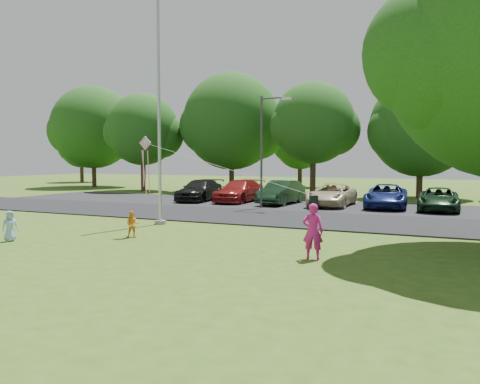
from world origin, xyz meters
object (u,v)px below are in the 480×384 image
at_px(street_lamp, 266,141).
at_px(woman, 313,231).
at_px(flagpole, 159,129).
at_px(child_yellow, 132,224).
at_px(trash_can, 314,203).
at_px(child_blue, 10,226).
at_px(kite, 150,156).

relative_size(street_lamp, woman, 4.00).
relative_size(flagpole, child_yellow, 10.27).
bearing_deg(flagpole, woman, -28.13).
distance_m(trash_can, woman, 12.76).
relative_size(child_yellow, child_blue, 0.91).
distance_m(flagpole, woman, 9.73).
relative_size(trash_can, kite, 0.12).
distance_m(flagpole, child_blue, 7.21).
height_order(flagpole, woman, flagpole).
bearing_deg(street_lamp, flagpole, -101.96).
distance_m(flagpole, trash_can, 10.01).
height_order(trash_can, kite, kite).
bearing_deg(woman, kite, -21.22).
xyz_separation_m(flagpole, street_lamp, (1.99, 7.64, -0.31)).
height_order(street_lamp, child_yellow, street_lamp).
bearing_deg(child_blue, woman, -56.33).
relative_size(flagpole, kite, 1.39).
height_order(child_blue, kite, kite).
xyz_separation_m(child_yellow, kite, (0.28, 0.73, 2.47)).
bearing_deg(street_lamp, woman, -60.45).
xyz_separation_m(woman, child_blue, (-10.36, -1.48, -0.27)).
distance_m(street_lamp, child_yellow, 11.60).
relative_size(street_lamp, trash_can, 7.66).
bearing_deg(kite, child_blue, -139.55).
relative_size(street_lamp, child_yellow, 6.59).
xyz_separation_m(flagpole, kite, (1.39, -2.70, -1.21)).
distance_m(child_blue, kite, 5.39).
distance_m(woman, child_blue, 10.47).
height_order(trash_can, child_blue, child_blue).
xyz_separation_m(flagpole, trash_can, (4.71, 8.00, -3.74)).
bearing_deg(child_yellow, kite, 41.34).
distance_m(woman, child_yellow, 7.01).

